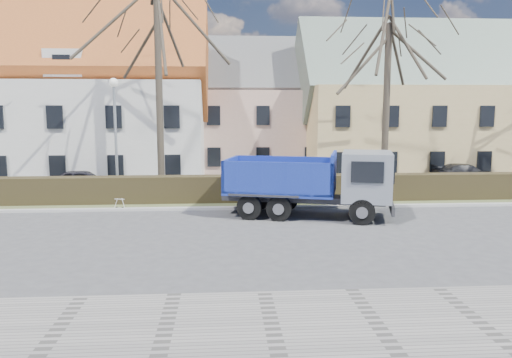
{
  "coord_description": "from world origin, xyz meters",
  "views": [
    {
      "loc": [
        1.21,
        -17.88,
        4.62
      ],
      "look_at": [
        2.65,
        3.16,
        1.6
      ],
      "focal_mm": 35.0,
      "sensor_mm": 36.0,
      "label": 1
    }
  ],
  "objects": [
    {
      "name": "dump_truck",
      "position": [
        4.62,
        2.92,
        1.46
      ],
      "size": [
        7.76,
        4.58,
        2.92
      ],
      "primitive_type": null,
      "rotation": [
        0.0,
        0.0,
        -0.27
      ],
      "color": "navy",
      "rests_on": "ground"
    },
    {
      "name": "curb_far",
      "position": [
        0.0,
        4.6,
        0.06
      ],
      "size": [
        80.0,
        0.3,
        0.12
      ],
      "primitive_type": "cube",
      "color": "#AAA8A5",
      "rests_on": "ground"
    },
    {
      "name": "parked_car_b",
      "position": [
        16.12,
        11.46,
        0.61
      ],
      "size": [
        4.22,
        1.76,
        1.22
      ],
      "primitive_type": "imported",
      "rotation": [
        0.0,
        0.0,
        1.56
      ],
      "color": "black",
      "rests_on": "ground"
    },
    {
      "name": "building_white",
      "position": [
        -13.0,
        16.0,
        4.75
      ],
      "size": [
        26.8,
        10.8,
        9.5
      ],
      "primitive_type": null,
      "color": "silver",
      "rests_on": "ground"
    },
    {
      "name": "parked_car_a",
      "position": [
        -6.49,
        10.0,
        0.62
      ],
      "size": [
        3.63,
        1.46,
        1.24
      ],
      "primitive_type": "imported",
      "rotation": [
        0.0,
        0.0,
        1.57
      ],
      "color": "black",
      "rests_on": "ground"
    },
    {
      "name": "hedge",
      "position": [
        0.0,
        6.0,
        0.65
      ],
      "size": [
        60.0,
        0.9,
        1.3
      ],
      "primitive_type": "cube",
      "color": "black",
      "rests_on": "ground"
    },
    {
      "name": "streetlight",
      "position": [
        -3.98,
        7.0,
        3.06
      ],
      "size": [
        0.48,
        0.48,
        6.12
      ],
      "primitive_type": null,
      "color": "#989EA3",
      "rests_on": "ground"
    },
    {
      "name": "grass_strip",
      "position": [
        0.0,
        6.2,
        0.05
      ],
      "size": [
        80.0,
        3.0,
        0.1
      ],
      "primitive_type": "cube",
      "color": "#4D5731",
      "rests_on": "ground"
    },
    {
      "name": "ground",
      "position": [
        0.0,
        0.0,
        0.0
      ],
      "size": [
        120.0,
        120.0,
        0.0
      ],
      "primitive_type": "plane",
      "color": "#434446"
    },
    {
      "name": "cart_frame",
      "position": [
        -3.64,
        4.77,
        0.3
      ],
      "size": [
        0.72,
        0.5,
        0.6
      ],
      "primitive_type": null,
      "rotation": [
        0.0,
        0.0,
        -0.21
      ],
      "color": "silver",
      "rests_on": "ground"
    },
    {
      "name": "sidewalk_near",
      "position": [
        0.0,
        -8.5,
        0.04
      ],
      "size": [
        80.0,
        5.0,
        0.08
      ],
      "primitive_type": "cube",
      "color": "gray",
      "rests_on": "ground"
    },
    {
      "name": "building_pink",
      "position": [
        4.0,
        20.0,
        4.0
      ],
      "size": [
        10.8,
        8.8,
        8.0
      ],
      "primitive_type": null,
      "color": "#CAA08E",
      "rests_on": "ground"
    },
    {
      "name": "building_yellow",
      "position": [
        16.0,
        17.0,
        4.25
      ],
      "size": [
        18.8,
        10.8,
        8.5
      ],
      "primitive_type": null,
      "color": "tan",
      "rests_on": "ground"
    },
    {
      "name": "tree_2",
      "position": [
        10.0,
        8.5,
        5.5
      ],
      "size": [
        8.0,
        8.0,
        11.0
      ],
      "primitive_type": null,
      "color": "#362F25",
      "rests_on": "ground"
    },
    {
      "name": "tree_1",
      "position": [
        -2.0,
        8.5,
        6.33
      ],
      "size": [
        9.2,
        9.2,
        12.65
      ],
      "primitive_type": null,
      "color": "#362F25",
      "rests_on": "ground"
    }
  ]
}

